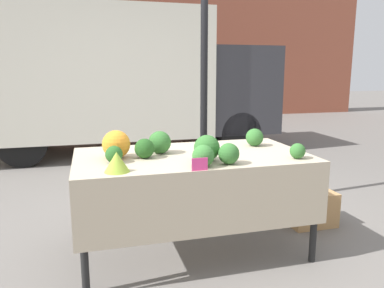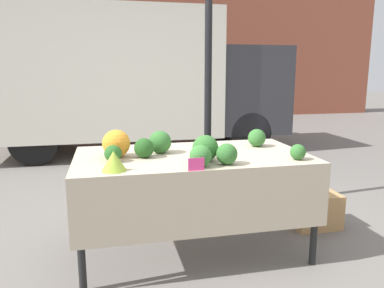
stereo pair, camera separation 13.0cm
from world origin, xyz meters
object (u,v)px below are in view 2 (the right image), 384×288
(parked_truck, at_px, (130,78))
(produce_crate, at_px, (314,210))
(orange_cauliflower, at_px, (116,144))
(price_sign, at_px, (196,164))

(parked_truck, relative_size, produce_crate, 12.09)
(produce_crate, bearing_deg, orange_cauliflower, -174.63)
(parked_truck, distance_m, produce_crate, 4.17)
(parked_truck, bearing_deg, produce_crate, -69.34)
(parked_truck, xyz_separation_m, orange_cauliflower, (-0.34, -3.92, -0.41))
(orange_cauliflower, distance_m, price_sign, 0.70)
(orange_cauliflower, xyz_separation_m, produce_crate, (1.76, 0.17, -0.73))
(orange_cauliflower, xyz_separation_m, price_sign, (0.49, -0.51, -0.06))
(parked_truck, xyz_separation_m, produce_crate, (1.42, -3.76, -1.13))
(parked_truck, relative_size, orange_cauliflower, 24.84)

